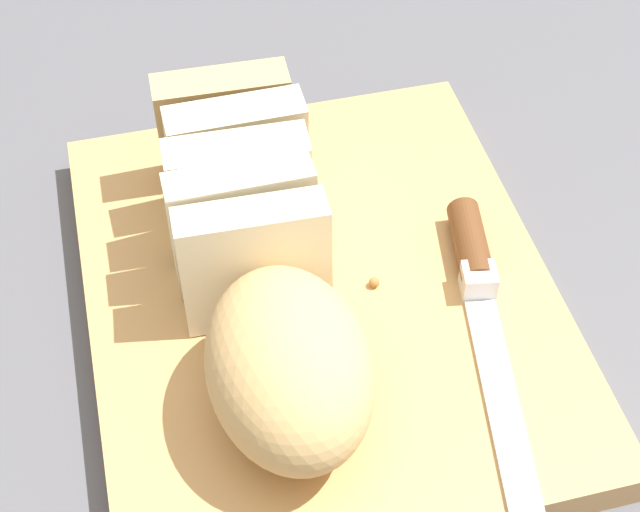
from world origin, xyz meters
name	(u,v)px	position (x,y,z in m)	size (l,w,h in m)	color
ground_plane	(320,311)	(0.00, 0.00, 0.00)	(3.00, 3.00, 0.00)	#4C4C51
cutting_board	(320,299)	(0.00, 0.00, 0.01)	(0.36, 0.30, 0.03)	tan
bread_loaf	(262,271)	(-0.01, 0.04, 0.07)	(0.29, 0.10, 0.09)	tan
bread_knife	(481,296)	(-0.04, -0.10, 0.03)	(0.30, 0.06, 0.02)	silver
crumb_near_knife	(285,339)	(-0.04, 0.03, 0.03)	(0.01, 0.01, 0.01)	#996633
crumb_near_loaf	(290,371)	(-0.06, 0.03, 0.03)	(0.00, 0.00, 0.00)	#996633
crumb_stray_left	(374,282)	(-0.01, -0.03, 0.03)	(0.01, 0.01, 0.01)	#996633
crumb_stray_right	(342,342)	(-0.05, 0.00, 0.03)	(0.00, 0.00, 0.00)	#996633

